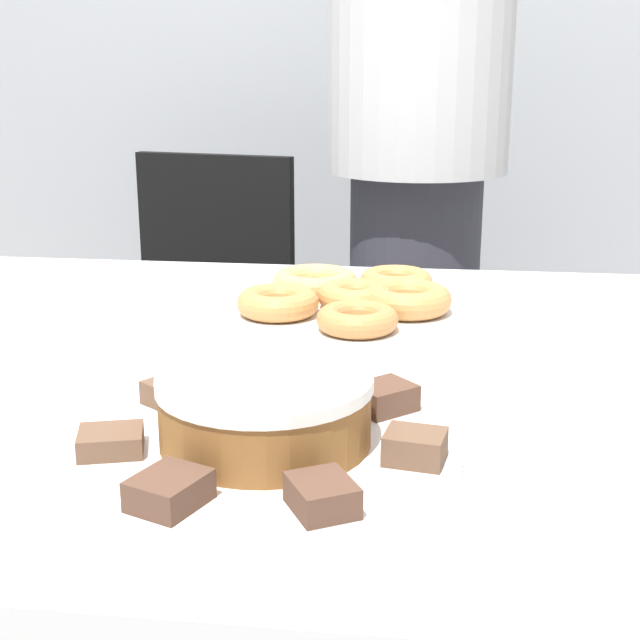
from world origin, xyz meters
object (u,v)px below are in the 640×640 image
at_px(person_standing, 418,153).
at_px(plate_cake, 266,447).
at_px(plate_donuts, 355,312).
at_px(office_chair_left, 193,359).
at_px(frosted_cake, 265,409).

relative_size(person_standing, plate_cake, 4.65).
bearing_deg(person_standing, plate_donuts, -94.91).
bearing_deg(plate_cake, plate_donuts, 84.96).
relative_size(person_standing, office_chair_left, 1.94).
bearing_deg(plate_cake, frosted_cake, 180.00).
relative_size(person_standing, plate_donuts, 4.57).
relative_size(plate_cake, frosted_cake, 1.83).
height_order(person_standing, office_chair_left, person_standing).
xyz_separation_m(plate_cake, frosted_cake, (-0.00, 0.00, 0.04)).
height_order(person_standing, plate_cake, person_standing).
relative_size(office_chair_left, frosted_cake, 4.40).
xyz_separation_m(person_standing, frosted_cake, (-0.11, -1.25, -0.11)).
bearing_deg(plate_donuts, office_chair_left, 121.65).
bearing_deg(plate_donuts, frosted_cake, -95.04).
xyz_separation_m(plate_cake, plate_donuts, (0.04, 0.47, -0.00)).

